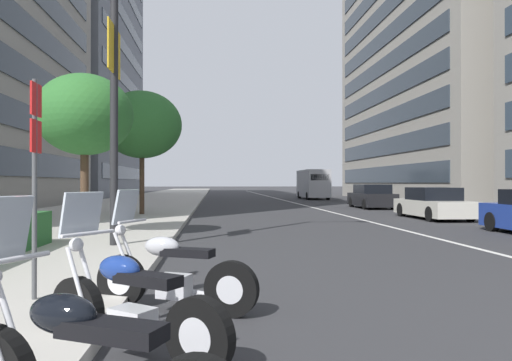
{
  "coord_description": "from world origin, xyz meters",
  "views": [
    {
      "loc": [
        -2.76,
        6.24,
        1.57
      ],
      "look_at": [
        14.19,
        4.74,
        1.65
      ],
      "focal_mm": 32.9,
      "sensor_mm": 36.0,
      "label": 1
    }
  ],
  "objects": [
    {
      "name": "motorcycle_nearest_camera",
      "position": [
        1.56,
        7.01,
        0.44
      ],
      "size": [
        1.36,
        1.81,
        1.48
      ],
      "rotation": [
        0.0,
        0.0,
        0.94
      ],
      "color": "black",
      "rests_on": "ground"
    },
    {
      "name": "street_lamp_with_banners",
      "position": [
        8.18,
        8.18,
        5.46
      ],
      "size": [
        1.26,
        2.62,
        9.0
      ],
      "color": "#232326",
      "rests_on": "sidewalk_right_plaza"
    },
    {
      "name": "sidewalk_right_plaza",
      "position": [
        30.0,
        11.65,
        0.07
      ],
      "size": [
        160.0,
        8.65,
        0.15
      ],
      "primitive_type": "cube",
      "color": "#B2ADA3",
      "rests_on": "ground"
    },
    {
      "name": "office_tower_behind_plaza",
      "position": [
        55.27,
        26.76,
        17.33
      ],
      "size": [
        27.09,
        19.68,
        34.66
      ],
      "color": "slate",
      "rests_on": "ground"
    },
    {
      "name": "delivery_van_ahead",
      "position": [
        41.82,
        -3.24,
        1.49
      ],
      "size": [
        6.06,
        2.18,
        2.8
      ],
      "rotation": [
        0.0,
        0.0,
        0.01
      ],
      "color": "#B7B7BC",
      "rests_on": "ground"
    },
    {
      "name": "lane_centre_stripe",
      "position": [
        35.0,
        0.0,
        0.0
      ],
      "size": [
        110.0,
        0.16,
        0.01
      ],
      "primitive_type": "cube",
      "color": "silver",
      "rests_on": "ground"
    },
    {
      "name": "street_tree_near_plaza_corner",
      "position": [
        10.4,
        9.78,
        3.42
      ],
      "size": [
        2.61,
        2.61,
        4.39
      ],
      "color": "#473323",
      "rests_on": "sidewalk_right_plaza"
    },
    {
      "name": "parking_sign_by_curb",
      "position": [
        3.18,
        8.43,
        1.83
      ],
      "size": [
        0.32,
        0.06,
        2.69
      ],
      "color": "#47494C",
      "rests_on": "sidewalk_right_plaza"
    },
    {
      "name": "motorcycle_second_in_row",
      "position": [
        3.04,
        6.77,
        0.44
      ],
      "size": [
        0.99,
        2.02,
        1.49
      ],
      "rotation": [
        0.0,
        0.0,
        1.17
      ],
      "color": "black",
      "rests_on": "ground"
    },
    {
      "name": "street_tree_far_plaza",
      "position": [
        18.96,
        9.54,
        4.21
      ],
      "size": [
        3.6,
        3.6,
        5.6
      ],
      "color": "#473323",
      "rests_on": "sidewalk_right_plaza"
    },
    {
      "name": "car_far_down_avenue",
      "position": [
        25.52,
        -3.46,
        0.69
      ],
      "size": [
        4.51,
        1.98,
        1.47
      ],
      "rotation": [
        0.0,
        0.0,
        -0.02
      ],
      "color": "black",
      "rests_on": "ground"
    },
    {
      "name": "office_tower_far_left_down_avenue",
      "position": [
        39.42,
        -17.51,
        14.61
      ],
      "size": [
        27.61,
        16.49,
        29.21
      ],
      "color": "gray",
      "rests_on": "ground"
    },
    {
      "name": "car_lead_in_lane",
      "position": [
        16.97,
        -3.31,
        0.63
      ],
      "size": [
        4.57,
        1.92,
        1.37
      ],
      "rotation": [
        0.0,
        0.0,
        -0.01
      ],
      "color": "beige",
      "rests_on": "ground"
    }
  ]
}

